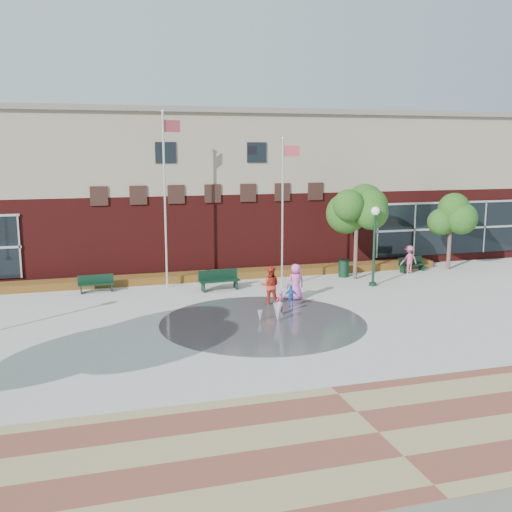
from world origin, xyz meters
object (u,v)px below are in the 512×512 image
object	(u,v)px
flagpole_left	(166,191)
bench_left	(96,287)
trash_can	(344,268)
flagpole_right	(283,205)
child_splash	(280,303)

from	to	relation	value
flagpole_left	bench_left	distance (m)	5.86
flagpole_left	trash_can	bearing A→B (deg)	-22.19
trash_can	bench_left	bearing A→B (deg)	179.59
flagpole_left	flagpole_right	bearing A→B (deg)	-37.69
trash_can	child_splash	size ratio (longest dim) A/B	0.91
flagpole_left	flagpole_right	size ratio (longest dim) A/B	1.17
child_splash	bench_left	bearing A→B (deg)	-71.53
trash_can	child_splash	world-z (taller)	child_splash
flagpole_right	bench_left	distance (m)	10.12
flagpole_left	child_splash	distance (m)	8.79
bench_left	trash_can	bearing A→B (deg)	-2.93
flagpole_right	child_splash	size ratio (longest dim) A/B	6.97
flagpole_right	child_splash	bearing A→B (deg)	-107.85
trash_can	child_splash	bearing A→B (deg)	-132.60
flagpole_left	trash_can	size ratio (longest dim) A/B	8.96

